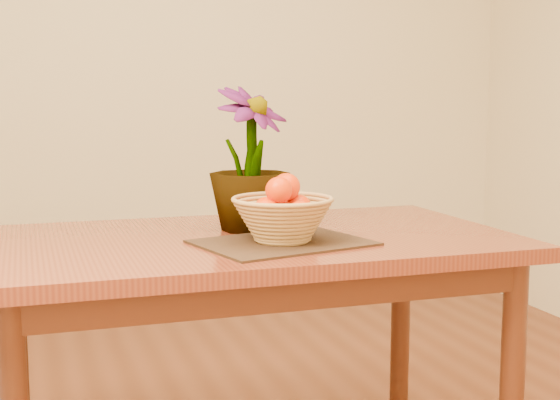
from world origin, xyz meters
name	(u,v)px	position (x,y,z in m)	size (l,w,h in m)	color
wall_back	(141,50)	(0.00, 2.25, 1.35)	(4.00, 0.02, 2.70)	beige
table	(251,268)	(0.00, 0.30, 0.66)	(1.40, 0.80, 0.75)	maroon
placemat	(283,243)	(0.04, 0.16, 0.75)	(0.41, 0.31, 0.01)	#372214
wicker_basket	(283,221)	(0.04, 0.16, 0.81)	(0.26, 0.26, 0.11)	tan
orange_pile	(283,204)	(0.04, 0.17, 0.85)	(0.18, 0.17, 0.13)	#E83C03
potted_plant	(250,159)	(0.02, 0.39, 0.95)	(0.23, 0.23, 0.40)	#184D16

